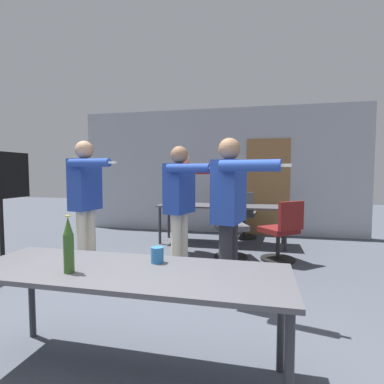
# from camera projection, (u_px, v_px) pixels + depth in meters

# --- Properties ---
(back_wall) EXTENTS (6.26, 0.12, 2.73)m
(back_wall) POSITION_uv_depth(u_px,v_px,m) (218.00, 172.00, 6.63)
(back_wall) COLOR #A3A8B2
(back_wall) RESTS_ON ground_plane
(conference_table_near) EXTENTS (2.08, 0.70, 0.73)m
(conference_table_near) POSITION_uv_depth(u_px,v_px,m) (127.00, 279.00, 1.93)
(conference_table_near) COLOR #4C4C51
(conference_table_near) RESTS_ON ground_plane
(conference_table_far) EXTENTS (2.37, 0.68, 0.73)m
(conference_table_far) POSITION_uv_depth(u_px,v_px,m) (222.00, 208.00, 5.59)
(conference_table_far) COLOR #4C4C51
(conference_table_far) RESTS_ON ground_plane
(tv_screen) EXTENTS (0.44, 1.05, 1.64)m
(tv_screen) POSITION_uv_depth(u_px,v_px,m) (0.00, 196.00, 4.15)
(tv_screen) COLOR black
(tv_screen) RESTS_ON ground_plane
(person_left_plaid) EXTENTS (0.75, 0.78, 1.70)m
(person_left_plaid) POSITION_uv_depth(u_px,v_px,m) (230.00, 204.00, 3.12)
(person_left_plaid) COLOR #28282D
(person_left_plaid) RESTS_ON ground_plane
(person_right_polo) EXTENTS (0.73, 0.77, 1.68)m
(person_right_polo) POSITION_uv_depth(u_px,v_px,m) (180.00, 198.00, 3.89)
(person_right_polo) COLOR beige
(person_right_polo) RESTS_ON ground_plane
(person_center_tall) EXTENTS (0.88, 0.64, 1.66)m
(person_center_tall) POSITION_uv_depth(u_px,v_px,m) (184.00, 194.00, 4.88)
(person_center_tall) COLOR beige
(person_center_tall) RESTS_ON ground_plane
(person_near_casual) EXTENTS (0.77, 0.69, 1.76)m
(person_near_casual) POSITION_uv_depth(u_px,v_px,m) (86.00, 193.00, 3.93)
(person_near_casual) COLOR beige
(person_near_casual) RESTS_ON ground_plane
(office_chair_near_pushed) EXTENTS (0.65, 0.61, 0.95)m
(office_chair_near_pushed) POSITION_uv_depth(u_px,v_px,m) (226.00, 229.00, 4.69)
(office_chair_near_pushed) COLOR black
(office_chair_near_pushed) RESTS_ON ground_plane
(office_chair_mid_tucked) EXTENTS (0.68, 0.69, 0.93)m
(office_chair_mid_tucked) POSITION_uv_depth(u_px,v_px,m) (282.00, 233.00, 4.50)
(office_chair_mid_tucked) COLOR black
(office_chair_mid_tucked) RESTS_ON ground_plane
(office_chair_far_right) EXTENTS (0.52, 0.57, 0.95)m
(office_chair_far_right) POSITION_uv_depth(u_px,v_px,m) (244.00, 216.00, 6.06)
(office_chair_far_right) COLOR black
(office_chair_far_right) RESTS_ON ground_plane
(beer_bottle) EXTENTS (0.06, 0.06, 0.36)m
(beer_bottle) POSITION_uv_depth(u_px,v_px,m) (69.00, 246.00, 1.85)
(beer_bottle) COLOR #2D511E
(beer_bottle) RESTS_ON conference_table_near
(drink_cup) EXTENTS (0.09, 0.09, 0.11)m
(drink_cup) POSITION_uv_depth(u_px,v_px,m) (157.00, 255.00, 2.05)
(drink_cup) COLOR #2866A3
(drink_cup) RESTS_ON conference_table_near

